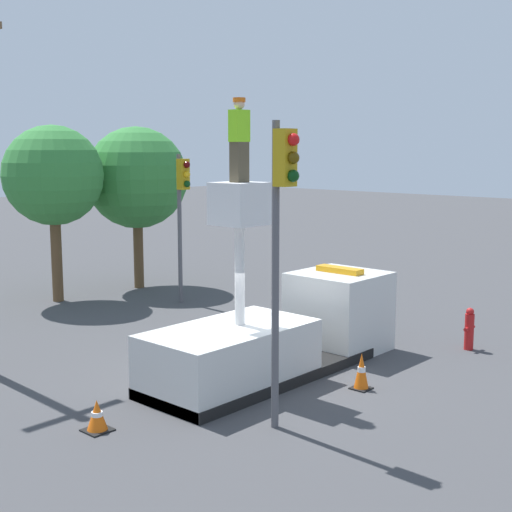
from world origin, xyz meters
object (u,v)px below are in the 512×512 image
traffic_cone_rear (97,416)px  traffic_light_pole (282,215)px  tree_left_bg (137,178)px  worker (239,140)px  tree_right_bg (53,176)px  bucket_truck (280,335)px  traffic_light_across (182,198)px  traffic_cone_curbside (361,372)px  fire_hydrant (469,329)px

traffic_cone_rear → traffic_light_pole: bearing=-46.2°
tree_left_bg → traffic_light_pole: bearing=-118.2°
worker → tree_right_bg: bearing=78.6°
worker → traffic_light_pole: bearing=-120.1°
worker → traffic_cone_rear: worker is taller
bucket_truck → traffic_cone_rear: bearing=178.2°
traffic_light_across → traffic_cone_rear: 11.41m
bucket_truck → traffic_light_pole: bearing=-139.4°
traffic_cone_curbside → traffic_light_across: bearing=70.7°
bucket_truck → worker: worker is taller
traffic_cone_rear → worker: bearing=-2.5°
worker → tree_right_bg: size_ratio=0.30×
traffic_light_across → traffic_cone_curbside: bearing=-109.3°
bucket_truck → traffic_light_across: (3.45, 7.14, 2.64)m
bucket_truck → tree_right_bg: (0.79, 10.52, 3.35)m
worker → traffic_light_across: size_ratio=0.35×
traffic_cone_curbside → tree_left_bg: tree_left_bg is taller
bucket_truck → tree_right_bg: size_ratio=1.18×
bucket_truck → worker: size_ratio=4.00×
traffic_light_pole → tree_right_bg: size_ratio=0.95×
bucket_truck → fire_hydrant: bucket_truck is taller
worker → traffic_cone_curbside: (1.54, -2.14, -4.93)m
bucket_truck → traffic_cone_rear: size_ratio=11.80×
traffic_light_pole → tree_left_bg: tree_left_bg is taller
traffic_light_across → tree_right_bg: (-2.66, 3.38, 0.71)m
fire_hydrant → traffic_cone_curbside: fire_hydrant is taller
bucket_truck → traffic_cone_curbside: 2.20m
tree_left_bg → traffic_light_across: bearing=-101.9°
bucket_truck → fire_hydrant: 5.25m
fire_hydrant → traffic_light_across: bearing=96.9°
worker → fire_hydrant: worker is taller
tree_left_bg → fire_hydrant: bearing=-87.8°
traffic_light_across → tree_right_bg: bearing=128.2°
worker → traffic_cone_rear: (-3.65, 0.16, -5.03)m
traffic_cone_rear → traffic_cone_curbside: bearing=-23.9°
fire_hydrant → tree_left_bg: size_ratio=0.19×
traffic_light_pole → fire_hydrant: size_ratio=5.13×
fire_hydrant → tree_right_bg: (-3.83, 13.00, 3.68)m
bucket_truck → traffic_cone_rear: 5.02m
traffic_light_across → traffic_cone_curbside: size_ratio=6.20×
worker → traffic_cone_curbside: bearing=-54.2°
traffic_light_pole → traffic_cone_rear: (-2.33, 2.43, -3.69)m
traffic_cone_curbside → traffic_light_pole: bearing=-177.3°
bucket_truck → tree_right_bg: 11.07m
traffic_light_across → worker: bearing=-123.8°
traffic_light_pole → tree_right_bg: 13.25m
traffic_cone_rear → tree_right_bg: bearing=60.9°
worker → traffic_light_pole: 2.95m
worker → traffic_light_across: (4.78, 7.14, -1.80)m
bucket_truck → fire_hydrant: bearing=-28.2°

